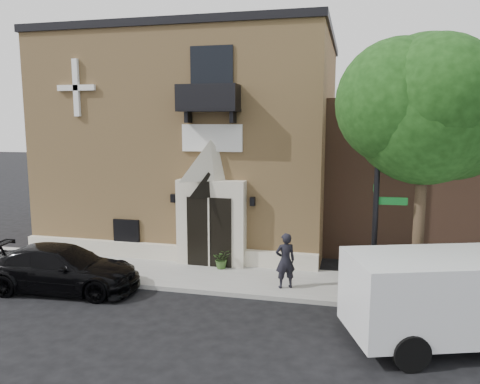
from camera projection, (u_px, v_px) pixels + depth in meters
The scene contains 11 objects.
ground at pixel (216, 296), 14.88m from camera, with size 120.00×120.00×0.00m, color black.
sidewalk at pixel (257, 281), 16.08m from camera, with size 42.00×3.00×0.15m, color gray.
church at pixel (203, 140), 22.53m from camera, with size 12.20×11.01×9.30m.
street_tree_left at pixel (427, 108), 12.94m from camera, with size 4.97×4.38×7.77m.
black_sedan at pixel (62, 268), 15.29m from camera, with size 2.08×5.13×1.49m, color black.
cargo_van at pixel (472, 295), 11.46m from camera, with size 6.02×3.94×2.29m.
street_sign at pixel (376, 203), 13.51m from camera, with size 0.95×0.95×5.98m.
fire_hydrant at pixel (368, 289), 14.10m from camera, with size 0.41×0.33×0.73m.
dumpster at pixel (464, 287), 13.62m from camera, with size 1.86×1.25×1.13m.
planter at pixel (222, 259), 17.15m from camera, with size 0.66×0.57×0.73m, color #365724.
pedestrian_near at pixel (285, 261), 15.08m from camera, with size 0.66×0.43×1.82m, color black.
Camera 1 is at (4.07, -13.65, 5.50)m, focal length 35.00 mm.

